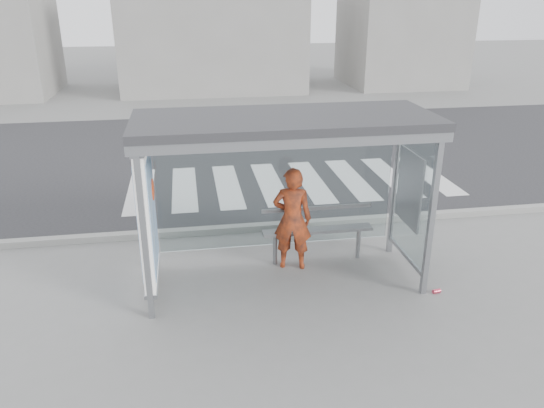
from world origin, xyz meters
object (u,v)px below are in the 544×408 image
(bus_shelter, at_px, (259,160))
(soda_can, at_px, (436,291))
(person, at_px, (292,219))
(bench, at_px, (317,230))

(bus_shelter, distance_m, soda_can, 3.33)
(person, distance_m, bench, 0.57)
(person, bearing_deg, bench, -148.76)
(bus_shelter, height_order, soda_can, bus_shelter)
(person, xyz_separation_m, bench, (0.46, 0.15, -0.29))
(bench, bearing_deg, soda_can, -41.01)
(soda_can, bearing_deg, bench, 138.99)
(bus_shelter, height_order, bench, bus_shelter)
(bench, xyz_separation_m, soda_can, (1.53, -1.33, -0.53))
(bus_shelter, distance_m, person, 1.32)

